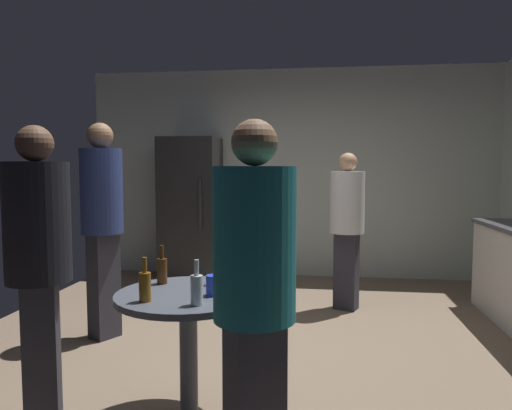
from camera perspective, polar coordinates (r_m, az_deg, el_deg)
ground_plane at (r=3.94m, az=1.66°, el=-17.50°), size 5.20×5.20×0.10m
wall_back at (r=6.28m, az=4.17°, el=3.78°), size 5.32×0.06×2.70m
refrigerator at (r=6.07m, az=-7.79°, el=-0.52°), size 0.70×0.68×1.80m
foreground_table at (r=2.73m, az=-8.12°, el=-12.45°), size 0.80×0.80×0.73m
beer_bottle_amber at (r=2.55m, az=-13.15°, el=-9.36°), size 0.06×0.06×0.23m
beer_bottle_brown at (r=2.90m, az=-11.20°, el=-7.62°), size 0.06×0.06×0.23m
beer_bottle_green at (r=2.85m, az=-4.62°, el=-7.79°), size 0.06×0.06×0.23m
beer_bottle_clear at (r=2.44m, az=-7.12°, el=-9.91°), size 0.06×0.06×0.23m
plastic_cup_blue at (r=2.61m, az=-5.13°, el=-9.55°), size 0.08×0.08×0.11m
person_in_teal_shirt at (r=1.98m, az=-0.18°, el=-9.51°), size 0.47×0.47×1.62m
person_in_white_shirt at (r=4.84m, az=10.86°, el=-1.64°), size 0.44×0.44×1.57m
person_in_navy_shirt at (r=4.14m, az=-17.94°, el=-0.87°), size 0.46×0.46×1.79m
person_in_black_shirt at (r=2.82m, az=-24.59°, el=-5.32°), size 0.45×0.45×1.65m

